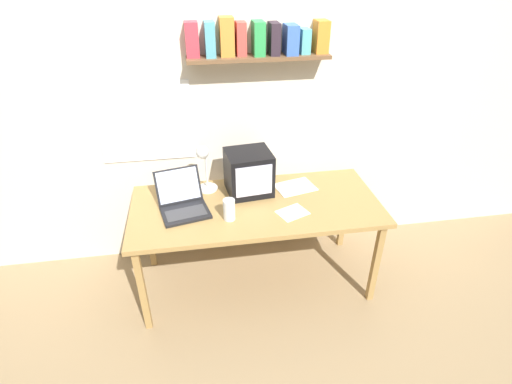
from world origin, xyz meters
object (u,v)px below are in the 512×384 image
(corner_desk, at_px, (256,210))
(juice_glass, at_px, (229,211))
(crt_monitor, at_px, (249,172))
(desk_lamp, at_px, (204,164))
(loose_paper_near_laptop, at_px, (295,187))
(printed_handout, at_px, (293,213))
(laptop, at_px, (182,201))

(corner_desk, height_order, juice_glass, juice_glass)
(crt_monitor, distance_m, desk_lamp, 0.33)
(juice_glass, bearing_deg, loose_paper_near_laptop, 31.81)
(desk_lamp, relative_size, printed_handout, 1.58)
(desk_lamp, bearing_deg, juice_glass, -48.85)
(printed_handout, bearing_deg, laptop, 166.19)
(crt_monitor, height_order, juice_glass, crt_monitor)
(juice_glass, bearing_deg, laptop, 149.17)
(desk_lamp, height_order, juice_glass, desk_lamp)
(laptop, bearing_deg, loose_paper_near_laptop, -2.14)
(desk_lamp, bearing_deg, loose_paper_near_laptop, 17.68)
(crt_monitor, relative_size, loose_paper_near_laptop, 1.05)
(corner_desk, relative_size, desk_lamp, 4.64)
(crt_monitor, bearing_deg, corner_desk, -88.80)
(corner_desk, relative_size, laptop, 4.28)
(corner_desk, height_order, crt_monitor, crt_monitor)
(crt_monitor, xyz_separation_m, printed_handout, (0.25, -0.33, -0.16))
(corner_desk, distance_m, crt_monitor, 0.28)
(juice_glass, distance_m, printed_handout, 0.44)
(corner_desk, relative_size, crt_monitor, 5.08)
(juice_glass, bearing_deg, crt_monitor, 61.47)
(desk_lamp, bearing_deg, laptop, -109.33)
(laptop, bearing_deg, juice_glass, -43.04)
(loose_paper_near_laptop, bearing_deg, laptop, -169.94)
(juice_glass, xyz_separation_m, loose_paper_near_laptop, (0.54, 0.33, -0.07))
(laptop, bearing_deg, desk_lamp, 36.66)
(juice_glass, bearing_deg, desk_lamp, 109.34)
(laptop, distance_m, loose_paper_near_laptop, 0.86)
(juice_glass, height_order, printed_handout, juice_glass)
(desk_lamp, distance_m, juice_glass, 0.44)
(corner_desk, distance_m, juice_glass, 0.28)
(corner_desk, relative_size, loose_paper_near_laptop, 5.34)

